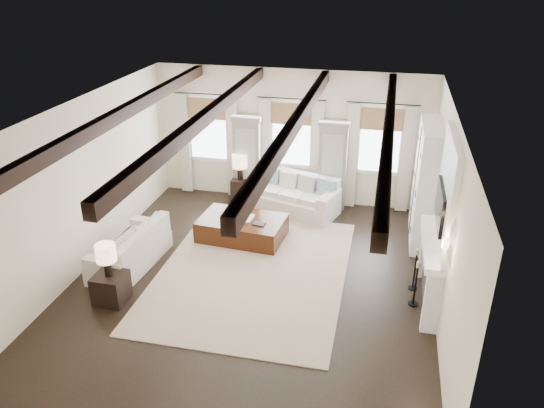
% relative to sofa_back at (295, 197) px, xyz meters
% --- Properties ---
extents(ground, '(7.50, 7.50, 0.00)m').
position_rel_sofa_back_xyz_m(ground, '(-0.22, -3.11, -0.35)').
color(ground, black).
rests_on(ground, ground).
extents(room_shell, '(6.54, 7.54, 3.22)m').
position_rel_sofa_back_xyz_m(room_shell, '(0.53, -2.22, 1.54)').
color(room_shell, white).
rests_on(room_shell, ground).
extents(area_rug, '(3.49, 4.70, 0.02)m').
position_rel_sofa_back_xyz_m(area_rug, '(-0.29, -2.85, -0.34)').
color(area_rug, '#BEA790').
rests_on(area_rug, ground).
extents(sofa_back, '(2.22, 1.49, 0.87)m').
position_rel_sofa_back_xyz_m(sofa_back, '(0.00, 0.00, 0.00)').
color(sofa_back, silver).
rests_on(sofa_back, ground).
extents(sofa_left, '(1.00, 1.93, 0.80)m').
position_rel_sofa_back_xyz_m(sofa_left, '(-2.62, -3.12, -0.03)').
color(sofa_left, silver).
rests_on(sofa_left, ground).
extents(ottoman, '(1.86, 1.26, 0.46)m').
position_rel_sofa_back_xyz_m(ottoman, '(-0.85, -1.59, -0.12)').
color(ottoman, black).
rests_on(ottoman, ground).
extents(tray, '(0.53, 0.42, 0.04)m').
position_rel_sofa_back_xyz_m(tray, '(-0.87, -1.59, 0.13)').
color(tray, white).
rests_on(tray, ottoman).
extents(book_lower, '(0.28, 0.22, 0.04)m').
position_rel_sofa_back_xyz_m(book_lower, '(-0.91, -1.59, 0.17)').
color(book_lower, '#262628').
rests_on(book_lower, tray).
extents(book_upper, '(0.23, 0.19, 0.03)m').
position_rel_sofa_back_xyz_m(book_upper, '(-0.92, -1.58, 0.21)').
color(book_upper, beige).
rests_on(book_upper, book_lower).
extents(book_loose, '(0.26, 0.20, 0.03)m').
position_rel_sofa_back_xyz_m(book_loose, '(-0.43, -1.77, 0.13)').
color(book_loose, '#262628').
rests_on(book_loose, ottoman).
extents(side_table_front, '(0.52, 0.52, 0.52)m').
position_rel_sofa_back_xyz_m(side_table_front, '(-2.46, -4.28, -0.09)').
color(side_table_front, black).
rests_on(side_table_front, ground).
extents(lamp_front, '(0.34, 0.34, 0.59)m').
position_rel_sofa_back_xyz_m(lamp_front, '(-2.46, -4.28, 0.58)').
color(lamp_front, black).
rests_on(lamp_front, side_table_front).
extents(side_table_back, '(0.40, 0.40, 0.60)m').
position_rel_sofa_back_xyz_m(side_table_back, '(-1.38, 0.19, -0.05)').
color(side_table_back, black).
rests_on(side_table_back, ground).
extents(lamp_back, '(0.36, 0.36, 0.62)m').
position_rel_sofa_back_xyz_m(lamp_back, '(-1.38, 0.19, 0.67)').
color(lamp_back, black).
rests_on(lamp_back, side_table_back).
extents(candlestick_near, '(0.17, 0.17, 0.86)m').
position_rel_sofa_back_xyz_m(candlestick_near, '(2.68, -3.25, 0.01)').
color(candlestick_near, black).
rests_on(candlestick_near, ground).
extents(candlestick_far, '(0.17, 0.17, 0.82)m').
position_rel_sofa_back_xyz_m(candlestick_far, '(2.68, -2.75, -0.01)').
color(candlestick_far, black).
rests_on(candlestick_far, ground).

